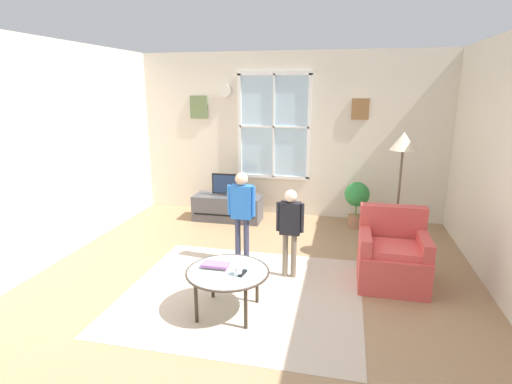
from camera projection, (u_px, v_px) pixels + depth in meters
ground_plane at (246, 297)px, 4.43m from camera, size 5.89×6.74×0.02m
back_wall at (288, 135)px, 7.03m from camera, size 5.29×0.17×2.82m
side_wall_left at (18, 160)px, 4.64m from camera, size 0.12×6.14×2.82m
area_rug at (243, 293)px, 4.49m from camera, size 2.59×2.32×0.01m
tv_stand at (228, 208)px, 6.94m from camera, size 1.16×0.48×0.44m
television at (227, 184)px, 6.83m from camera, size 0.53×0.08×0.38m
armchair at (392, 257)px, 4.66m from camera, size 0.76×0.74×0.87m
coffee_table at (228, 273)px, 4.01m from camera, size 0.84×0.84×0.46m
book_stack at (215, 265)px, 4.08m from camera, size 0.27×0.15×0.05m
cup at (238, 271)px, 3.91m from camera, size 0.08×0.08×0.09m
remote_near_books at (243, 273)px, 3.93m from camera, size 0.06×0.14×0.02m
person_black_shirt at (290, 223)px, 4.72m from camera, size 0.33×0.15×1.09m
person_blue_shirt at (242, 207)px, 5.11m from camera, size 0.36×0.16×1.20m
potted_plant_by_window at (357, 199)px, 6.51m from camera, size 0.40×0.40×0.76m
floor_lamp at (402, 155)px, 4.97m from camera, size 0.32×0.32×1.70m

